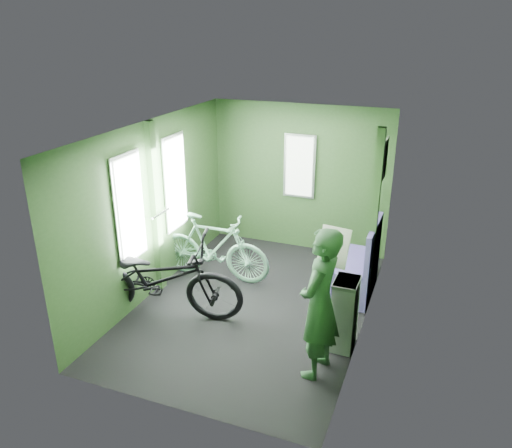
{
  "coord_description": "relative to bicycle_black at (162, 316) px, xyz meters",
  "views": [
    {
      "loc": [
        2.04,
        -5.22,
        3.41
      ],
      "look_at": [
        0.0,
        0.1,
        1.1
      ],
      "focal_mm": 35.0,
      "sensor_mm": 36.0,
      "label": 1
    }
  ],
  "objects": [
    {
      "name": "passenger",
      "position": [
        2.07,
        -0.33,
        0.82
      ],
      "size": [
        0.48,
        0.72,
        1.62
      ],
      "rotation": [
        0.0,
        0.0,
        -1.73
      ],
      "color": "#2C5132",
      "rests_on": "ground"
    },
    {
      "name": "bicycle_black",
      "position": [
        0.0,
        0.0,
        0.0
      ],
      "size": [
        2.22,
        1.27,
        1.21
      ],
      "primitive_type": "imported",
      "rotation": [
        0.0,
        -0.18,
        1.75
      ],
      "color": "black",
      "rests_on": "ground"
    },
    {
      "name": "waste_box",
      "position": [
        2.23,
        0.19,
        0.42
      ],
      "size": [
        0.25,
        0.35,
        0.84
      ],
      "primitive_type": "cube",
      "color": "gray",
      "rests_on": "ground"
    },
    {
      "name": "bench_seat",
      "position": [
        2.12,
        1.46,
        0.3
      ],
      "size": [
        0.55,
        0.98,
        1.03
      ],
      "rotation": [
        0.0,
        0.0,
        -0.01
      ],
      "color": "navy",
      "rests_on": "ground"
    },
    {
      "name": "bicycle_mint",
      "position": [
        0.19,
        1.13,
        0.0
      ],
      "size": [
        1.66,
        0.6,
        1.03
      ],
      "primitive_type": "imported",
      "rotation": [
        0.0,
        -0.1,
        1.6
      ],
      "color": "#76BB96",
      "rests_on": "ground"
    },
    {
      "name": "room",
      "position": [
        0.94,
        0.69,
        1.44
      ],
      "size": [
        4.0,
        4.02,
        2.31
      ],
      "color": "black",
      "rests_on": "ground"
    }
  ]
}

